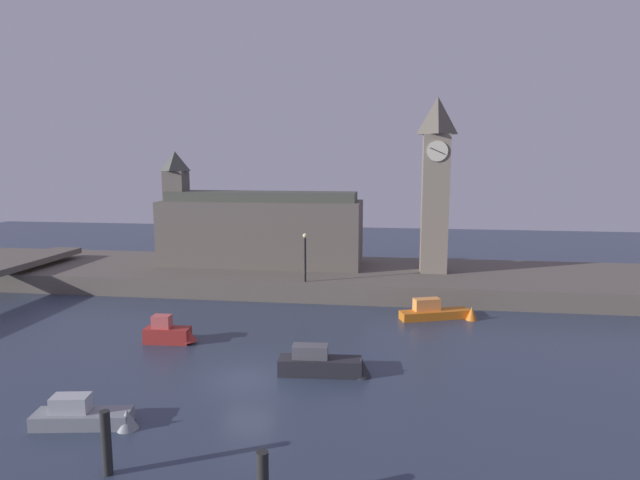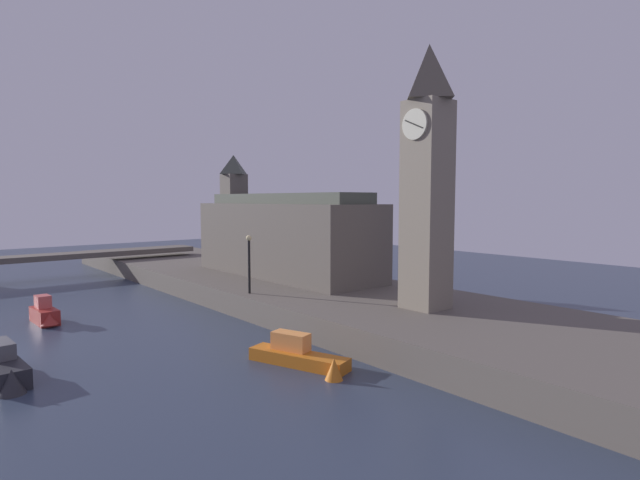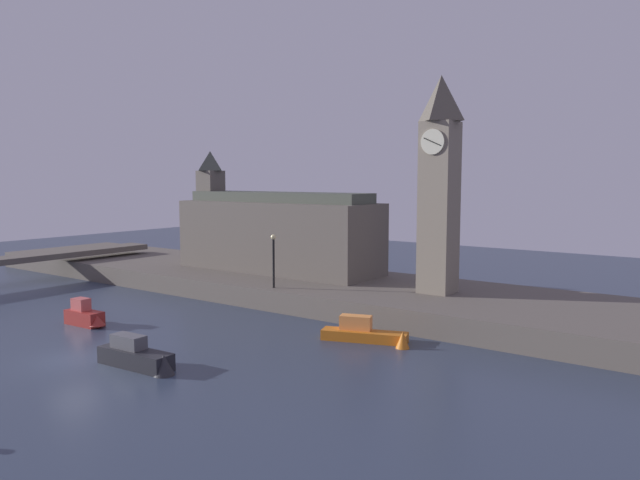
{
  "view_description": "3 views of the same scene",
  "coord_description": "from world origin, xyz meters",
  "px_view_note": "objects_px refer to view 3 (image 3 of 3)",
  "views": [
    {
      "loc": [
        6.98,
        -24.27,
        10.72
      ],
      "look_at": [
        1.64,
        14.07,
        4.86
      ],
      "focal_mm": 29.92,
      "sensor_mm": 36.0,
      "label": 1
    },
    {
      "loc": [
        27.45,
        -1.88,
        7.45
      ],
      "look_at": [
        6.33,
        15.76,
        5.23
      ],
      "focal_mm": 28.14,
      "sensor_mm": 36.0,
      "label": 2
    },
    {
      "loc": [
        27.55,
        -16.81,
        9.11
      ],
      "look_at": [
        2.74,
        17.1,
        4.79
      ],
      "focal_mm": 34.19,
      "sensor_mm": 36.0,
      "label": 3
    }
  ],
  "objects_px": {
    "parliament_hall": "(274,232)",
    "boat_barge_dark": "(140,357)",
    "boat_dinghy_red": "(86,316)",
    "boat_patrol_orange": "(371,335)",
    "clock_tower": "(439,182)",
    "streetlamp": "(273,254)"
  },
  "relations": [
    {
      "from": "clock_tower",
      "to": "boat_dinghy_red",
      "type": "distance_m",
      "value": 23.96
    },
    {
      "from": "boat_dinghy_red",
      "to": "boat_patrol_orange",
      "type": "xyz_separation_m",
      "value": [
        16.27,
        7.07,
        -0.15
      ]
    },
    {
      "from": "streetlamp",
      "to": "boat_barge_dark",
      "type": "xyz_separation_m",
      "value": [
        3.39,
        -13.85,
        -3.29
      ]
    },
    {
      "from": "boat_barge_dark",
      "to": "streetlamp",
      "type": "bearing_deg",
      "value": 103.73
    },
    {
      "from": "parliament_hall",
      "to": "streetlamp",
      "type": "height_order",
      "value": "parliament_hall"
    },
    {
      "from": "boat_barge_dark",
      "to": "boat_patrol_orange",
      "type": "bearing_deg",
      "value": 58.07
    },
    {
      "from": "parliament_hall",
      "to": "boat_barge_dark",
      "type": "distance_m",
      "value": 22.43
    },
    {
      "from": "streetlamp",
      "to": "boat_dinghy_red",
      "type": "bearing_deg",
      "value": -121.31
    },
    {
      "from": "boat_barge_dark",
      "to": "boat_patrol_orange",
      "type": "distance_m",
      "value": 12.37
    },
    {
      "from": "clock_tower",
      "to": "boat_patrol_orange",
      "type": "xyz_separation_m",
      "value": [
        0.04,
        -8.5,
        -8.4
      ]
    },
    {
      "from": "parliament_hall",
      "to": "boat_patrol_orange",
      "type": "xyz_separation_m",
      "value": [
        15.29,
        -9.74,
        -4.23
      ]
    },
    {
      "from": "parliament_hall",
      "to": "boat_barge_dark",
      "type": "relative_size",
      "value": 3.68
    },
    {
      "from": "clock_tower",
      "to": "boat_dinghy_red",
      "type": "bearing_deg",
      "value": -136.18
    },
    {
      "from": "clock_tower",
      "to": "boat_barge_dark",
      "type": "height_order",
      "value": "clock_tower"
    },
    {
      "from": "streetlamp",
      "to": "boat_patrol_orange",
      "type": "distance_m",
      "value": 11.02
    },
    {
      "from": "boat_dinghy_red",
      "to": "clock_tower",
      "type": "bearing_deg",
      "value": 43.82
    },
    {
      "from": "streetlamp",
      "to": "clock_tower",
      "type": "bearing_deg",
      "value": 27.49
    },
    {
      "from": "clock_tower",
      "to": "parliament_hall",
      "type": "relative_size",
      "value": 0.81
    },
    {
      "from": "clock_tower",
      "to": "boat_patrol_orange",
      "type": "height_order",
      "value": "clock_tower"
    },
    {
      "from": "clock_tower",
      "to": "boat_patrol_orange",
      "type": "bearing_deg",
      "value": -89.71
    },
    {
      "from": "clock_tower",
      "to": "parliament_hall",
      "type": "xyz_separation_m",
      "value": [
        -15.24,
        1.24,
        -4.17
      ]
    },
    {
      "from": "boat_barge_dark",
      "to": "parliament_hall",
      "type": "bearing_deg",
      "value": 113.37
    }
  ]
}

